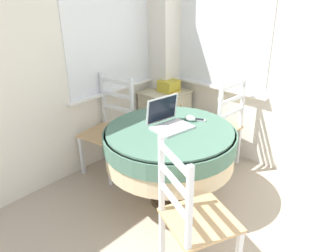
# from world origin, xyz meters

# --- Properties ---
(corner_room_shell) EXTENTS (4.13, 5.12, 2.55)m
(corner_room_shell) POSITION_xyz_m (1.08, 2.05, 1.28)
(corner_room_shell) COLOR white
(corner_room_shell) RESTS_ON ground_plane
(round_dining_table) EXTENTS (1.13, 1.13, 0.72)m
(round_dining_table) POSITION_xyz_m (0.72, 2.19, 0.58)
(round_dining_table) COLOR #4C3D2D
(round_dining_table) RESTS_ON ground_plane
(laptop) EXTENTS (0.37, 0.33, 0.25)m
(laptop) POSITION_xyz_m (0.75, 2.23, 0.78)
(laptop) COLOR silver
(laptop) RESTS_ON round_dining_table
(computer_mouse) EXTENTS (0.06, 0.10, 0.05)m
(computer_mouse) POSITION_xyz_m (0.98, 2.16, 0.75)
(computer_mouse) COLOR white
(computer_mouse) RESTS_ON round_dining_table
(cell_phone) EXTENTS (0.09, 0.13, 0.01)m
(cell_phone) POSITION_xyz_m (1.03, 2.11, 0.73)
(cell_phone) COLOR #B2B7BC
(cell_phone) RESTS_ON round_dining_table
(dining_chair_near_back_window) EXTENTS (0.49, 0.49, 1.01)m
(dining_chair_near_back_window) POSITION_xyz_m (0.75, 3.01, 0.47)
(dining_chair_near_back_window) COLOR tan
(dining_chair_near_back_window) RESTS_ON ground_plane
(dining_chair_near_right_window) EXTENTS (0.47, 0.47, 1.01)m
(dining_chair_near_right_window) POSITION_xyz_m (1.53, 2.20, 0.47)
(dining_chair_near_right_window) COLOR tan
(dining_chair_near_right_window) RESTS_ON ground_plane
(dining_chair_camera_near) EXTENTS (0.58, 0.58, 1.01)m
(dining_chair_camera_near) POSITION_xyz_m (0.20, 1.55, 0.47)
(dining_chair_camera_near) COLOR tan
(dining_chair_camera_near) RESTS_ON ground_plane
(corner_cabinet) EXTENTS (0.49, 0.48, 0.66)m
(corner_cabinet) POSITION_xyz_m (1.60, 2.99, 0.33)
(corner_cabinet) COLOR beige
(corner_cabinet) RESTS_ON ground_plane
(storage_box) EXTENTS (0.20, 0.19, 0.13)m
(storage_box) POSITION_xyz_m (1.63, 2.96, 0.73)
(storage_box) COLOR gold
(storage_box) RESTS_ON corner_cabinet
(book_on_cabinet) EXTENTS (0.15, 0.25, 0.02)m
(book_on_cabinet) POSITION_xyz_m (1.61, 2.96, 0.67)
(book_on_cabinet) COLOR gold
(book_on_cabinet) RESTS_ON corner_cabinet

